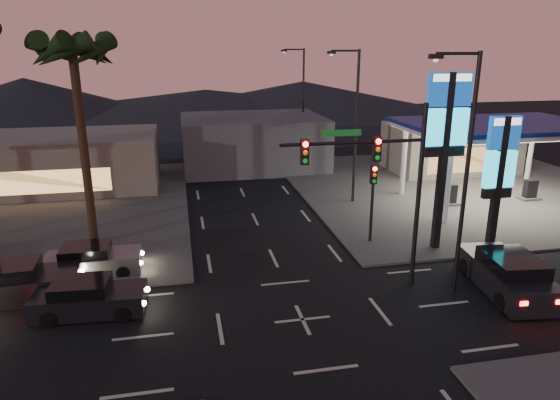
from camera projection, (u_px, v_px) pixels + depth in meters
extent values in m
plane|color=black|center=(302.00, 320.00, 19.36)|extent=(140.00, 140.00, 0.00)
cube|color=#47443F|center=(458.00, 187.00, 37.38)|extent=(24.00, 24.00, 0.12)
cylinder|color=silver|center=(448.00, 183.00, 29.15)|extent=(0.36, 0.36, 5.00)
cylinder|color=silver|center=(404.00, 161.00, 34.77)|extent=(0.36, 0.36, 5.00)
cylinder|color=silver|center=(530.00, 155.00, 36.69)|extent=(0.36, 0.36, 5.00)
cube|color=silver|center=(499.00, 127.00, 32.12)|extent=(12.00, 8.00, 0.50)
cube|color=white|center=(499.00, 131.00, 32.21)|extent=(11.60, 7.60, 0.06)
cube|color=navy|center=(499.00, 124.00, 32.08)|extent=(12.20, 8.20, 0.25)
cube|color=black|center=(450.00, 195.00, 32.85)|extent=(0.80, 0.50, 1.40)
cube|color=black|center=(530.00, 190.00, 34.00)|extent=(0.80, 0.50, 1.40)
cube|color=#726B5B|center=(450.00, 148.00, 41.88)|extent=(10.00, 6.00, 4.00)
cube|color=black|center=(442.00, 165.00, 24.81)|extent=(0.35, 0.35, 9.00)
cube|color=navy|center=(450.00, 89.00, 23.72)|extent=(2.20, 0.30, 1.60)
cube|color=white|center=(451.00, 77.00, 23.55)|extent=(1.98, 0.32, 0.35)
cube|color=#17BADE|center=(446.00, 127.00, 24.25)|extent=(2.20, 0.30, 1.80)
cube|color=black|center=(444.00, 151.00, 24.60)|extent=(2.09, 0.28, 0.50)
cube|color=black|center=(497.00, 187.00, 24.65)|extent=(0.35, 0.35, 7.00)
cube|color=navy|center=(504.00, 133.00, 23.85)|extent=(1.60, 0.30, 1.60)
cube|color=white|center=(506.00, 121.00, 23.69)|extent=(1.44, 0.32, 0.35)
cube|color=#17BADE|center=(499.00, 169.00, 24.38)|extent=(1.60, 0.30, 1.80)
cube|color=black|center=(496.00, 193.00, 24.73)|extent=(1.52, 0.28, 0.50)
cylinder|color=black|center=(418.00, 198.00, 21.10)|extent=(0.20, 0.20, 8.00)
cylinder|color=black|center=(353.00, 143.00, 19.79)|extent=(6.00, 0.14, 0.14)
cube|color=#0C3F14|center=(342.00, 133.00, 19.58)|extent=(1.60, 0.05, 0.25)
cube|color=black|center=(377.00, 149.00, 20.07)|extent=(0.32, 0.25, 1.00)
sphere|color=#FF0C07|center=(379.00, 142.00, 19.83)|extent=(0.22, 0.22, 0.22)
sphere|color=orange|center=(378.00, 150.00, 19.93)|extent=(0.20, 0.20, 0.20)
sphere|color=#0CB226|center=(378.00, 158.00, 20.03)|extent=(0.20, 0.20, 0.20)
cube|color=black|center=(305.00, 152.00, 19.50)|extent=(0.32, 0.25, 1.00)
sphere|color=#FF0C07|center=(306.00, 144.00, 19.26)|extent=(0.22, 0.22, 0.22)
sphere|color=orange|center=(306.00, 153.00, 19.36)|extent=(0.20, 0.20, 0.20)
sphere|color=#0CB226|center=(305.00, 161.00, 19.45)|extent=(0.20, 0.20, 0.20)
cylinder|color=black|center=(372.00, 207.00, 26.37)|extent=(0.16, 0.16, 4.00)
cube|color=black|center=(374.00, 174.00, 25.84)|extent=(0.32, 0.25, 1.00)
sphere|color=#FF0C07|center=(375.00, 169.00, 25.61)|extent=(0.22, 0.22, 0.22)
sphere|color=orange|center=(375.00, 175.00, 25.70)|extent=(0.20, 0.20, 0.20)
sphere|color=#0CB226|center=(374.00, 181.00, 25.80)|extent=(0.20, 0.20, 0.20)
cylinder|color=black|center=(466.00, 180.00, 20.16)|extent=(0.18, 0.18, 10.00)
cylinder|color=black|center=(459.00, 53.00, 18.54)|extent=(1.80, 0.12, 0.12)
cube|color=black|center=(436.00, 56.00, 18.40)|extent=(0.50, 0.25, 0.18)
sphere|color=#FFCC8C|center=(436.00, 60.00, 18.44)|extent=(0.20, 0.20, 0.20)
cylinder|color=black|center=(356.00, 129.00, 32.33)|extent=(0.18, 0.18, 10.00)
cylinder|color=black|center=(346.00, 51.00, 30.71)|extent=(1.80, 0.12, 0.12)
cube|color=black|center=(331.00, 52.00, 30.57)|extent=(0.50, 0.25, 0.18)
sphere|color=#FFCC8C|center=(331.00, 54.00, 30.61)|extent=(0.20, 0.20, 0.20)
cylinder|color=black|center=(303.00, 105.00, 45.44)|extent=(0.18, 0.18, 10.00)
cylinder|color=black|center=(294.00, 49.00, 43.82)|extent=(1.80, 0.12, 0.12)
cube|color=black|center=(284.00, 51.00, 43.68)|extent=(0.50, 0.25, 0.18)
sphere|color=#FFCC8C|center=(284.00, 52.00, 43.71)|extent=(0.20, 0.20, 0.20)
cylinder|color=black|center=(84.00, 152.00, 25.02)|extent=(0.44, 0.44, 10.20)
sphere|color=black|center=(72.00, 45.00, 23.52)|extent=(0.90, 0.90, 0.90)
cone|color=black|center=(101.00, 52.00, 23.85)|extent=(0.90, 2.74, 1.91)
cone|color=black|center=(96.00, 52.00, 24.64)|extent=(2.57, 2.57, 1.91)
cone|color=black|center=(77.00, 52.00, 24.82)|extent=(2.74, 0.90, 1.91)
cone|color=black|center=(56.00, 52.00, 24.29)|extent=(2.57, 2.57, 1.91)
cone|color=black|center=(43.00, 52.00, 23.36)|extent=(0.90, 2.74, 1.91)
cone|color=black|center=(47.00, 52.00, 22.57)|extent=(2.57, 2.57, 1.91)
cone|color=black|center=(67.00, 52.00, 22.39)|extent=(2.74, 0.90, 1.91)
cone|color=black|center=(90.00, 52.00, 22.92)|extent=(2.57, 2.57, 1.91)
cube|color=#726B5B|center=(46.00, 162.00, 36.68)|extent=(16.00, 8.00, 4.00)
cube|color=#4C4C51|center=(253.00, 142.00, 43.43)|extent=(12.00, 9.00, 4.40)
cone|color=black|center=(26.00, 100.00, 69.85)|extent=(40.00, 40.00, 6.00)
cone|color=black|center=(303.00, 98.00, 77.66)|extent=(50.00, 50.00, 5.00)
cone|color=black|center=(206.00, 103.00, 74.93)|extent=(60.00, 60.00, 4.00)
cube|color=black|center=(90.00, 301.00, 19.68)|extent=(4.38, 2.08, 0.87)
cube|color=black|center=(81.00, 288.00, 19.47)|extent=(2.24, 1.79, 0.63)
cylinder|color=black|center=(129.00, 294.00, 20.70)|extent=(0.64, 0.27, 0.62)
cylinder|color=black|center=(123.00, 314.00, 19.14)|extent=(0.64, 0.27, 0.62)
cylinder|color=black|center=(61.00, 298.00, 20.35)|extent=(0.64, 0.27, 0.62)
cylinder|color=black|center=(49.00, 319.00, 18.79)|extent=(0.64, 0.27, 0.62)
sphere|color=#FFF2BF|center=(147.00, 289.00, 20.48)|extent=(0.21, 0.21, 0.21)
sphere|color=#FFF2BF|center=(144.00, 303.00, 19.38)|extent=(0.21, 0.21, 0.21)
cube|color=#FF140A|center=(38.00, 294.00, 19.91)|extent=(0.09, 0.25, 0.14)
cube|color=#FF140A|center=(28.00, 309.00, 18.81)|extent=(0.09, 0.25, 0.14)
cube|color=slate|center=(94.00, 263.00, 23.13)|extent=(4.29, 1.83, 0.88)
cube|color=black|center=(86.00, 252.00, 22.90)|extent=(2.15, 1.67, 0.63)
cylinder|color=black|center=(126.00, 258.00, 24.24)|extent=(0.62, 0.24, 0.62)
cylinder|color=black|center=(123.00, 272.00, 22.69)|extent=(0.62, 0.24, 0.62)
cylinder|color=black|center=(67.00, 263.00, 23.70)|extent=(0.62, 0.24, 0.62)
cylinder|color=black|center=(59.00, 278.00, 22.15)|extent=(0.62, 0.24, 0.62)
sphere|color=#FFF2BF|center=(142.00, 253.00, 24.08)|extent=(0.21, 0.21, 0.21)
sphere|color=#FFF2BF|center=(141.00, 263.00, 22.99)|extent=(0.21, 0.21, 0.21)
cube|color=#FF140A|center=(47.00, 259.00, 23.21)|extent=(0.08, 0.24, 0.14)
cube|color=#FF140A|center=(41.00, 269.00, 22.12)|extent=(0.08, 0.24, 0.14)
cube|color=black|center=(18.00, 286.00, 20.75)|extent=(4.97, 2.30, 1.00)
cube|color=black|center=(6.00, 272.00, 20.47)|extent=(2.53, 2.01, 0.72)
cylinder|color=black|center=(62.00, 278.00, 22.07)|extent=(0.72, 0.30, 0.71)
cylinder|color=black|center=(55.00, 298.00, 20.33)|extent=(0.72, 0.30, 0.71)
sphere|color=#FFF2BF|center=(82.00, 271.00, 21.92)|extent=(0.24, 0.24, 0.24)
sphere|color=#FFF2BF|center=(78.00, 285.00, 20.70)|extent=(0.24, 0.24, 0.24)
cube|color=black|center=(506.00, 277.00, 21.50)|extent=(2.79, 5.46, 1.07)
cube|color=black|center=(512.00, 265.00, 20.95)|extent=(2.31, 2.83, 0.77)
cylinder|color=black|center=(465.00, 267.00, 23.08)|extent=(0.37, 0.79, 0.76)
cylinder|color=black|center=(507.00, 265.00, 23.25)|extent=(0.37, 0.79, 0.76)
cylinder|color=black|center=(502.00, 302.00, 19.91)|extent=(0.37, 0.79, 0.76)
cylinder|color=black|center=(550.00, 300.00, 20.07)|extent=(0.37, 0.79, 0.76)
cube|color=#FF140A|center=(524.00, 303.00, 18.89)|extent=(0.31, 0.13, 0.17)
cube|color=#FF140A|center=(560.00, 302.00, 19.01)|extent=(0.31, 0.13, 0.17)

